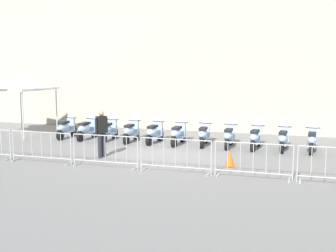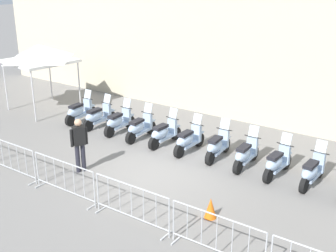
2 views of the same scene
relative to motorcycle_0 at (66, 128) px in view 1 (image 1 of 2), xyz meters
The scene contains 19 objects.
ground_plane 5.69m from the motorcycle_0, 12.86° to the right, with size 120.00×120.00×0.00m, color slate.
motorcycle_0 is the anchor object (origin of this frame).
motorcycle_1 1.05m from the motorcycle_0, ahead, with size 0.57×1.73×1.24m.
motorcycle_2 2.12m from the motorcycle_0, ahead, with size 0.65×1.72×1.24m.
motorcycle_3 3.18m from the motorcycle_0, ahead, with size 0.65×1.72×1.24m.
motorcycle_4 4.23m from the motorcycle_0, ahead, with size 0.56×1.73×1.24m.
motorcycle_5 5.29m from the motorcycle_0, ahead, with size 0.59×1.72×1.24m.
motorcycle_6 6.36m from the motorcycle_0, ahead, with size 0.69×1.71×1.24m.
motorcycle_7 7.42m from the motorcycle_0, ahead, with size 0.65×1.72×1.24m.
motorcycle_8 8.47m from the motorcycle_0, ahead, with size 0.56×1.73×1.24m.
motorcycle_9 9.53m from the motorcycle_0, ahead, with size 0.56×1.73×1.24m.
motorcycle_10 10.59m from the motorcycle_0, ahead, with size 0.56×1.73×1.24m.
barrier_segment_1 4.90m from the motorcycle_0, 61.29° to the right, with size 2.28×0.74×1.07m.
barrier_segment_2 6.15m from the motorcycle_0, 40.04° to the right, with size 2.28×0.74×1.07m.
barrier_segment_3 7.94m from the motorcycle_0, 27.13° to the right, with size 2.28×0.74×1.07m.
barrier_segment_4 9.98m from the motorcycle_0, 19.21° to the right, with size 2.28×0.74×1.07m.
officer_near_row_end 4.66m from the motorcycle_0, 35.87° to the right, with size 0.32×0.53×1.73m.
canopy_tent 3.23m from the motorcycle_0, behind, with size 2.51×2.51×2.91m.
traffic_cone 8.61m from the motorcycle_0, 14.05° to the right, with size 0.32×0.32×0.55m, color orange.
Camera 1 is at (7.00, -14.49, 3.37)m, focal length 46.91 mm.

